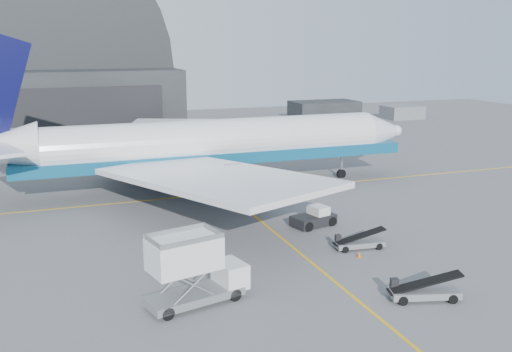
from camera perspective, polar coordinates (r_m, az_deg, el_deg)
name	(u,v)px	position (r m, az deg, el deg)	size (l,w,h in m)	color
ground	(302,255)	(45.10, 4.62, -7.87)	(200.00, 200.00, 0.00)	#565659
taxi_lines	(249,211)	(56.23, -0.75, -3.52)	(80.00, 42.12, 0.02)	gold
hangar	(20,84)	(103.45, -22.57, 8.51)	(50.00, 28.30, 28.00)	black
distant_bldg_a	(324,120)	(124.53, 6.81, 5.61)	(14.00, 8.00, 4.00)	black
distant_bldg_b	(402,118)	(129.72, 14.37, 5.60)	(8.00, 6.00, 2.80)	slate
airliner	(200,145)	(63.46, -5.62, 3.09)	(52.17, 50.59, 18.31)	white
catering_truck	(193,270)	(36.37, -6.33, -9.34)	(6.93, 3.88, 4.50)	slate
pushback_tug	(314,218)	(52.01, 5.85, -4.21)	(4.33, 3.13, 1.81)	black
belt_loader_a	(423,291)	(38.95, 16.40, -11.00)	(4.84, 2.67, 1.81)	slate
belt_loader_b	(359,243)	(46.84, 10.22, -6.57)	(4.33, 1.86, 1.62)	slate
traffic_cone	(359,254)	(45.11, 10.28, -7.73)	(0.33, 0.33, 0.48)	#DD5606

